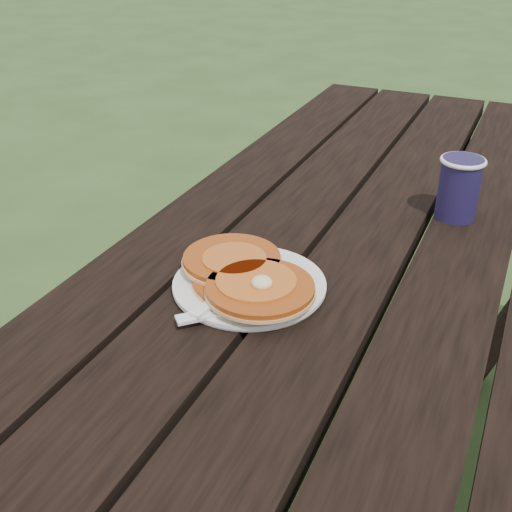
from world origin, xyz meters
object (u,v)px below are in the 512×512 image
at_px(plate, 249,285).
at_px(coffee_cup, 459,185).
at_px(picnic_table, 357,399).
at_px(pancake_stack, 246,276).

bearing_deg(plate, coffee_cup, 57.72).
bearing_deg(picnic_table, pancake_stack, -113.27).
bearing_deg(coffee_cup, pancake_stack, -121.84).
relative_size(pancake_stack, coffee_cup, 1.99).
bearing_deg(picnic_table, plate, -113.69).
bearing_deg(coffee_cup, picnic_table, -138.11).
bearing_deg(pancake_stack, picnic_table, 66.73).
relative_size(picnic_table, coffee_cup, 16.34).
relative_size(plate, pancake_stack, 0.99).
height_order(picnic_table, plate, plate).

